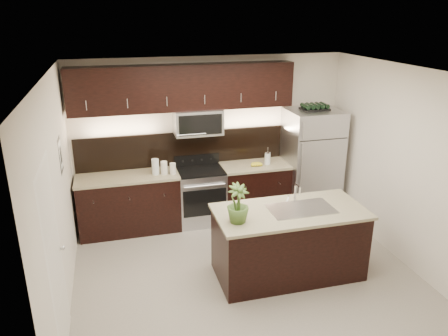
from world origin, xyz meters
name	(u,v)px	position (x,y,z in m)	size (l,w,h in m)	color
ground	(245,274)	(0.00, 0.00, 0.00)	(4.50, 4.50, 0.00)	gray
room_walls	(240,157)	(-0.11, -0.04, 1.70)	(4.52, 4.02, 2.71)	beige
counter_run	(189,197)	(-0.46, 1.69, 0.47)	(3.51, 0.65, 0.94)	black
upper_fixtures	(186,94)	(-0.43, 1.84, 2.14)	(3.49, 0.40, 1.66)	black
island	(288,242)	(0.55, -0.12, 0.47)	(1.96, 0.96, 0.94)	black
sink_faucet	(301,207)	(0.70, -0.11, 0.96)	(0.84, 0.50, 0.28)	silver
refrigerator	(311,162)	(1.68, 1.63, 0.91)	(0.88, 0.79, 1.82)	#B2B2B7
wine_rack	(315,107)	(1.68, 1.63, 1.87)	(0.45, 0.28, 0.10)	black
plant	(238,204)	(-0.20, -0.26, 1.18)	(0.27, 0.27, 0.49)	#3C5823
canisters	(162,167)	(-0.87, 1.62, 1.05)	(0.37, 0.16, 0.25)	silver
french_press	(267,158)	(0.89, 1.64, 1.05)	(0.10, 0.10, 0.29)	silver
bananas	(253,164)	(0.62, 1.61, 0.97)	(0.20, 0.16, 0.06)	gold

